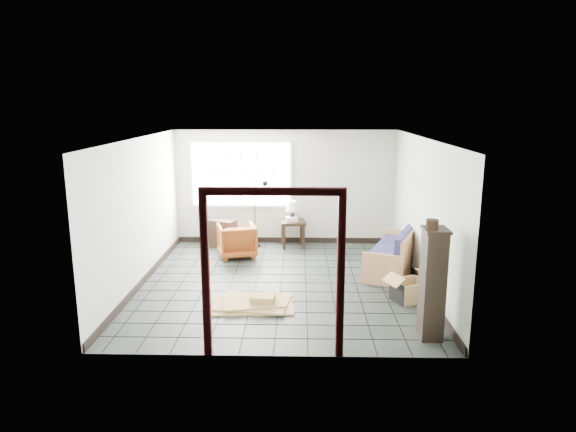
{
  "coord_description": "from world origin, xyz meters",
  "views": [
    {
      "loc": [
        0.33,
        -8.81,
        3.21
      ],
      "look_at": [
        0.12,
        0.3,
        1.17
      ],
      "focal_mm": 32.0,
      "sensor_mm": 36.0,
      "label": 1
    }
  ],
  "objects_px": {
    "armchair": "(237,239)",
    "side_table": "(293,225)",
    "futon_sofa": "(396,255)",
    "tall_shelf": "(432,283)"
  },
  "relations": [
    {
      "from": "futon_sofa",
      "to": "armchair",
      "type": "relative_size",
      "value": 2.69
    },
    {
      "from": "tall_shelf",
      "to": "futon_sofa",
      "type": "bearing_deg",
      "value": 88.98
    },
    {
      "from": "armchair",
      "to": "tall_shelf",
      "type": "distance_m",
      "value": 4.91
    },
    {
      "from": "armchair",
      "to": "futon_sofa",
      "type": "bearing_deg",
      "value": 148.73
    },
    {
      "from": "armchair",
      "to": "side_table",
      "type": "xyz_separation_m",
      "value": [
        1.17,
        0.79,
        0.11
      ]
    },
    {
      "from": "futon_sofa",
      "to": "tall_shelf",
      "type": "height_order",
      "value": "tall_shelf"
    },
    {
      "from": "futon_sofa",
      "to": "side_table",
      "type": "height_order",
      "value": "futon_sofa"
    },
    {
      "from": "armchair",
      "to": "tall_shelf",
      "type": "xyz_separation_m",
      "value": [
        3.14,
        -3.75,
        0.41
      ]
    },
    {
      "from": "armchair",
      "to": "side_table",
      "type": "height_order",
      "value": "armchair"
    },
    {
      "from": "futon_sofa",
      "to": "tall_shelf",
      "type": "bearing_deg",
      "value": -69.57
    }
  ]
}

